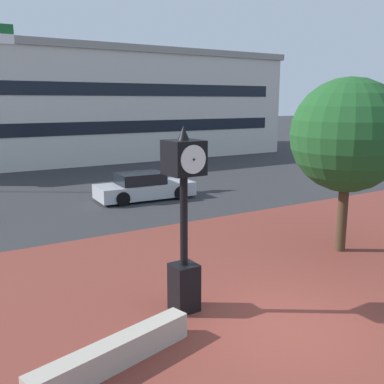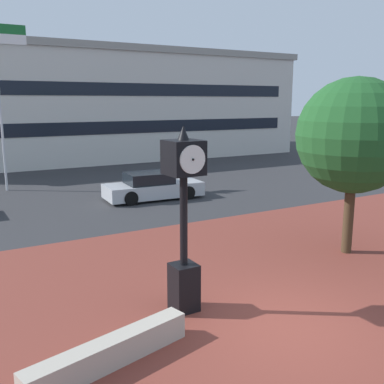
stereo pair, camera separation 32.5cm
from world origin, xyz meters
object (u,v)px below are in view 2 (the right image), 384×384
object	(u,v)px
flagpole_primary	(2,92)
civic_building	(97,104)
plaza_tree	(356,138)
car_street_mid	(152,187)
street_clock	(184,216)

from	to	relation	value
flagpole_primary	civic_building	size ratio (longest dim) A/B	0.27
plaza_tree	car_street_mid	size ratio (longest dim) A/B	1.13
flagpole_primary	civic_building	world-z (taller)	civic_building
civic_building	car_street_mid	bearing A→B (deg)	-100.05
street_clock	plaza_tree	xyz separation A→B (m)	(6.36, 1.04, 1.33)
plaza_tree	car_street_mid	xyz separation A→B (m)	(-2.21, 9.78, -2.92)
street_clock	car_street_mid	world-z (taller)	street_clock
car_street_mid	flagpole_primary	size ratio (longest dim) A/B	0.55
plaza_tree	car_street_mid	distance (m)	10.44
plaza_tree	flagpole_primary	distance (m)	17.30
street_clock	civic_building	distance (m)	30.33
flagpole_primary	street_clock	bearing A→B (deg)	-84.93
plaza_tree	civic_building	distance (m)	28.31
car_street_mid	street_clock	bearing A→B (deg)	-17.93
street_clock	plaza_tree	size ratio (longest dim) A/B	0.77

